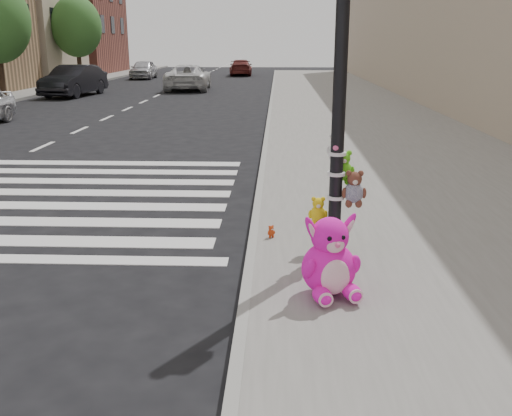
# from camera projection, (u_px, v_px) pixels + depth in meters

# --- Properties ---
(ground) EXTENTS (120.00, 120.00, 0.00)m
(ground) POSITION_uv_depth(u_px,v_px,m) (88.00, 328.00, 5.69)
(ground) COLOR black
(ground) RESTS_ON ground
(sidewalk_near) EXTENTS (7.00, 80.00, 0.14)m
(sidewalk_near) POSITION_uv_depth(u_px,v_px,m) (396.00, 147.00, 15.07)
(sidewalk_near) COLOR slate
(sidewalk_near) RESTS_ON ground
(curb_edge) EXTENTS (0.12, 80.00, 0.15)m
(curb_edge) POSITION_uv_depth(u_px,v_px,m) (265.00, 146.00, 15.20)
(curb_edge) COLOR gray
(curb_edge) RESTS_ON ground
(bld_far_d) EXTENTS (6.00, 8.00, 10.00)m
(bld_far_d) POSITION_uv_depth(u_px,v_px,m) (22.00, 7.00, 38.42)
(bld_far_d) COLOR tan
(bld_far_d) RESTS_ON ground
(bld_far_e) EXTENTS (6.00, 10.00, 9.00)m
(bld_far_e) POSITION_uv_depth(u_px,v_px,m) (78.00, 20.00, 49.11)
(bld_far_e) COLOR brown
(bld_far_e) RESTS_ON ground
(signal_pole) EXTENTS (0.71, 0.50, 4.00)m
(signal_pole) POSITION_uv_depth(u_px,v_px,m) (340.00, 129.00, 6.84)
(signal_pole) COLOR black
(signal_pole) RESTS_ON sidewalk_near
(tree_far_c) EXTENTS (3.20, 3.20, 5.44)m
(tree_far_c) POSITION_uv_depth(u_px,v_px,m) (76.00, 27.00, 36.72)
(tree_far_c) COLOR #382619
(tree_far_c) RESTS_ON sidewalk_far
(pink_bunny) EXTENTS (0.71, 0.79, 0.91)m
(pink_bunny) POSITION_uv_depth(u_px,v_px,m) (330.00, 262.00, 6.00)
(pink_bunny) COLOR #FF15BF
(pink_bunny) RESTS_ON sidewalk_near
(red_teddy) EXTENTS (0.15, 0.13, 0.18)m
(red_teddy) POSITION_uv_depth(u_px,v_px,m) (271.00, 231.00, 7.86)
(red_teddy) COLOR #C73C13
(red_teddy) RESTS_ON sidewalk_near
(car_dark_far) EXTENTS (2.25, 4.96, 1.58)m
(car_dark_far) POSITION_uv_depth(u_px,v_px,m) (74.00, 81.00, 29.51)
(car_dark_far) COLOR black
(car_dark_far) RESTS_ON ground
(car_white_near) EXTENTS (2.73, 5.37, 1.45)m
(car_white_near) POSITION_uv_depth(u_px,v_px,m) (188.00, 77.00, 33.30)
(car_white_near) COLOR silver
(car_white_near) RESTS_ON ground
(car_maroon_near) EXTENTS (2.01, 4.53, 1.29)m
(car_maroon_near) POSITION_uv_depth(u_px,v_px,m) (241.00, 68.00, 47.55)
(car_maroon_near) COLOR maroon
(car_maroon_near) RESTS_ON ground
(car_silver_deep) EXTENTS (1.81, 4.18, 1.41)m
(car_silver_deep) POSITION_uv_depth(u_px,v_px,m) (144.00, 69.00, 43.36)
(car_silver_deep) COLOR silver
(car_silver_deep) RESTS_ON ground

